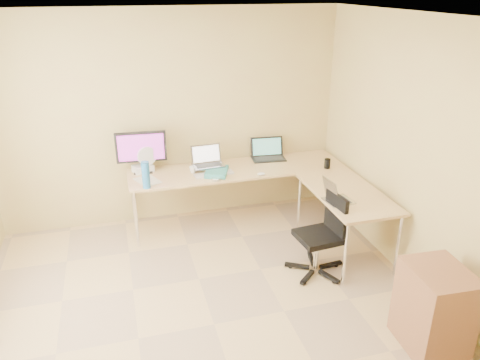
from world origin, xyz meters
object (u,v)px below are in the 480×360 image
object	(u,v)px
keyboard	(214,174)
cabinet	(434,310)
water_bottle	(146,175)
desk_fan	(147,160)
monitor	(141,152)
laptop_black	(269,149)
desk_return	(344,221)
mug	(193,170)
laptop_return	(339,192)
office_chair	(318,230)
desk_main	(237,195)
laptop_center	(208,157)

from	to	relation	value
keyboard	cabinet	bearing A→B (deg)	-68.34
water_bottle	desk_fan	world-z (taller)	water_bottle
monitor	laptop_black	distance (m)	1.60
desk_return	mug	bearing A→B (deg)	146.85
laptop_black	keyboard	xyz separation A→B (m)	(-0.80, -0.33, -0.12)
keyboard	mug	world-z (taller)	mug
keyboard	mug	distance (m)	0.26
cabinet	water_bottle	bearing A→B (deg)	135.87
laptop_return	keyboard	bearing A→B (deg)	39.69
laptop_black	keyboard	size ratio (longest dim) A/B	0.90
laptop_black	office_chair	xyz separation A→B (m)	(0.02, -1.52, -0.36)
desk_main	desk_fan	world-z (taller)	desk_fan
desk_return	keyboard	bearing A→B (deg)	146.34
monitor	laptop_center	distance (m)	0.79
water_bottle	keyboard	bearing A→B (deg)	11.48
water_bottle	laptop_return	size ratio (longest dim) A/B	0.95
laptop_black	mug	distance (m)	1.05
water_bottle	laptop_return	xyz separation A→B (m)	(1.90, -0.89, -0.05)
desk_main	desk_return	bearing A→B (deg)	-45.73
monitor	mug	world-z (taller)	monitor
desk_fan	desk_return	bearing A→B (deg)	-44.52
water_bottle	desk_main	bearing A→B (deg)	14.80
laptop_center	mug	distance (m)	0.24
water_bottle	desk_fan	bearing A→B (deg)	83.47
water_bottle	laptop_return	bearing A→B (deg)	-25.18
desk_main	keyboard	world-z (taller)	keyboard
keyboard	office_chair	distance (m)	1.46
desk_main	laptop_center	size ratio (longest dim) A/B	7.12
desk_fan	keyboard	bearing A→B (deg)	-38.31
desk_fan	desk_main	bearing A→B (deg)	-24.70
monitor	laptop_return	size ratio (longest dim) A/B	1.84
desk_fan	laptop_return	xyz separation A→B (m)	(1.84, -1.39, -0.04)
desk_main	monitor	bearing A→B (deg)	170.43
keyboard	cabinet	xyz separation A→B (m)	(1.29, -2.45, -0.38)
laptop_return	office_chair	xyz separation A→B (m)	(-0.28, -0.13, -0.34)
desk_fan	cabinet	distance (m)	3.49
laptop_center	office_chair	size ratio (longest dim) A/B	0.43
desk_return	monitor	bearing A→B (deg)	150.48
mug	desk_fan	bearing A→B (deg)	158.60
mug	cabinet	bearing A→B (deg)	-59.49
desk_fan	cabinet	world-z (taller)	desk_fan
laptop_black	cabinet	distance (m)	2.87
monitor	laptop_black	xyz separation A→B (m)	(1.60, 0.01, -0.12)
cabinet	mug	bearing A→B (deg)	123.87
desk_return	laptop_center	size ratio (longest dim) A/B	3.49
desk_return	keyboard	distance (m)	1.61
office_chair	laptop_return	bearing A→B (deg)	19.84
laptop_center	water_bottle	size ratio (longest dim) A/B	1.21
laptop_center	desk_fan	bearing A→B (deg)	162.57
laptop_center	water_bottle	world-z (taller)	water_bottle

